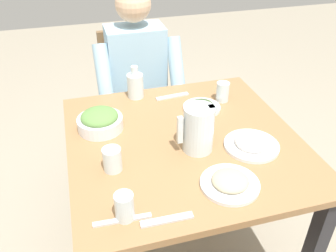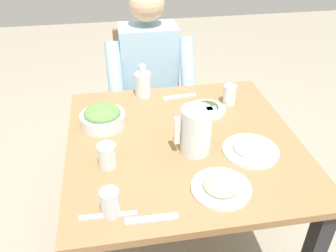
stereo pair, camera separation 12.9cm
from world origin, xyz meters
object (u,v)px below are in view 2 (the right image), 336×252
at_px(water_glass_near_left, 110,203).
at_px(water_pitcher, 196,131).
at_px(diner_near, 151,86).
at_px(plate_yoghurt, 251,148).
at_px(water_glass_far_left, 230,95).
at_px(dining_table, 183,161).
at_px(chair_near, 148,92).
at_px(water_glass_near_right, 107,156).
at_px(plate_beans, 221,186).
at_px(plate_dolmas, 207,108).
at_px(salad_bowl, 103,117).
at_px(oil_carafe, 143,85).

bearing_deg(water_glass_near_left, water_pitcher, -140.62).
xyz_separation_m(diner_near, plate_yoghurt, (-0.30, 0.76, 0.09)).
bearing_deg(water_pitcher, water_glass_far_left, -126.36).
relative_size(dining_table, water_glass_near_left, 9.89).
distance_m(chair_near, water_glass_near_right, 1.02).
bearing_deg(plate_beans, plate_dolmas, -99.44).
height_order(chair_near, plate_dolmas, chair_near).
xyz_separation_m(plate_yoghurt, water_glass_near_left, (0.55, 0.23, 0.03)).
distance_m(salad_bowl, plate_beans, 0.62).
bearing_deg(oil_carafe, water_glass_near_right, 70.00).
relative_size(water_glass_near_right, water_glass_far_left, 0.96).
relative_size(water_pitcher, plate_beans, 0.91).
distance_m(water_glass_near_right, water_glass_far_left, 0.70).
xyz_separation_m(salad_bowl, plate_beans, (-0.39, 0.48, -0.03)).
xyz_separation_m(dining_table, oil_carafe, (0.12, -0.41, 0.17)).
relative_size(salad_bowl, plate_yoghurt, 0.88).
xyz_separation_m(dining_table, salad_bowl, (0.32, -0.17, 0.15)).
height_order(dining_table, plate_beans, plate_beans).
bearing_deg(water_glass_near_left, water_glass_far_left, -133.66).
distance_m(water_glass_far_left, oil_carafe, 0.43).
height_order(water_pitcher, water_glass_near_right, water_pitcher).
xyz_separation_m(salad_bowl, plate_dolmas, (-0.48, -0.04, -0.03)).
height_order(salad_bowl, oil_carafe, oil_carafe).
bearing_deg(diner_near, water_glass_near_left, 75.63).
bearing_deg(chair_near, water_glass_far_left, 119.75).
bearing_deg(plate_yoghurt, chair_near, -72.84).
height_order(salad_bowl, plate_dolmas, salad_bowl).
height_order(dining_table, plate_dolmas, plate_dolmas).
relative_size(chair_near, plate_beans, 4.27).
bearing_deg(plate_dolmas, salad_bowl, 4.73).
relative_size(water_pitcher, salad_bowl, 0.98).
xyz_separation_m(plate_beans, water_glass_far_left, (-0.21, -0.57, 0.03)).
bearing_deg(water_pitcher, diner_near, -83.24).
bearing_deg(salad_bowl, dining_table, 152.51).
bearing_deg(water_glass_far_left, dining_table, 42.85).
relative_size(dining_table, water_glass_near_right, 10.37).
distance_m(water_pitcher, water_glass_far_left, 0.42).
xyz_separation_m(water_pitcher, plate_dolmas, (-0.12, -0.29, -0.08)).
bearing_deg(water_glass_near_right, chair_near, -105.10).
distance_m(water_glass_far_left, water_glass_near_left, 0.85).
distance_m(diner_near, salad_bowl, 0.55).
bearing_deg(plate_dolmas, oil_carafe, -36.13).
xyz_separation_m(salad_bowl, water_glass_far_left, (-0.60, -0.09, 0.01)).
xyz_separation_m(water_glass_far_left, oil_carafe, (0.40, -0.15, 0.01)).
bearing_deg(water_glass_near_right, water_pitcher, -174.23).
relative_size(salad_bowl, water_glass_near_left, 2.02).
bearing_deg(dining_table, oil_carafe, -73.54).
distance_m(dining_table, water_glass_near_left, 0.50).
height_order(chair_near, plate_beans, chair_near).
xyz_separation_m(water_pitcher, salad_bowl, (0.36, -0.25, -0.05)).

